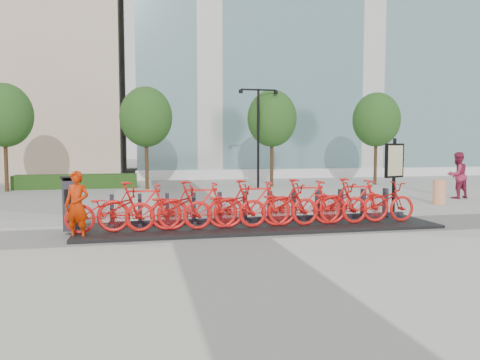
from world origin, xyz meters
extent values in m
plane|color=#A7A8A5|center=(0.00, 0.00, 0.00)|extent=(120.00, 120.00, 0.00)
cube|color=#446C82|center=(14.00, 26.00, 12.00)|extent=(32.00, 16.00, 24.00)
cube|color=#1D4113|center=(-5.00, 13.20, 0.35)|extent=(6.00, 1.20, 0.70)
cylinder|color=#51381B|center=(-8.00, 12.00, 1.50)|extent=(0.18, 0.18, 3.00)
ellipsoid|color=#214818|center=(-8.00, 12.00, 3.60)|extent=(2.60, 2.60, 2.99)
cylinder|color=#51381B|center=(-1.50, 12.00, 1.50)|extent=(0.18, 0.18, 3.00)
ellipsoid|color=#214818|center=(-1.50, 12.00, 3.60)|extent=(2.60, 2.60, 2.99)
cylinder|color=#51381B|center=(5.00, 12.00, 1.50)|extent=(0.18, 0.18, 3.00)
ellipsoid|color=#214818|center=(5.00, 12.00, 3.60)|extent=(2.60, 2.60, 2.99)
cylinder|color=#51381B|center=(11.00, 12.00, 1.50)|extent=(0.18, 0.18, 3.00)
ellipsoid|color=#214818|center=(11.00, 12.00, 3.60)|extent=(2.60, 2.60, 2.99)
cylinder|color=black|center=(4.00, 11.00, 2.50)|extent=(0.12, 0.12, 5.00)
cube|color=black|center=(3.55, 11.00, 4.95)|extent=(0.90, 0.08, 0.08)
cube|color=black|center=(4.45, 11.00, 4.95)|extent=(0.90, 0.08, 0.08)
cylinder|color=black|center=(3.10, 11.00, 4.85)|extent=(0.20, 0.20, 0.18)
cylinder|color=black|center=(4.90, 11.00, 4.85)|extent=(0.20, 0.20, 0.18)
cube|color=black|center=(1.30, 0.30, 0.04)|extent=(9.60, 2.40, 0.08)
imported|color=red|center=(-2.60, -0.05, 0.64)|extent=(2.13, 0.74, 1.12)
imported|color=red|center=(-1.88, -0.05, 0.70)|extent=(2.07, 0.59, 1.24)
imported|color=red|center=(-1.16, -0.05, 0.64)|extent=(2.13, 0.74, 1.12)
imported|color=red|center=(-0.44, -0.05, 0.70)|extent=(2.07, 0.59, 1.24)
imported|color=red|center=(0.28, -0.05, 0.64)|extent=(2.13, 0.74, 1.12)
imported|color=red|center=(1.00, -0.05, 0.70)|extent=(2.07, 0.59, 1.24)
imported|color=red|center=(1.72, -0.05, 0.64)|extent=(2.13, 0.74, 1.12)
imported|color=red|center=(2.44, -0.05, 0.70)|extent=(2.07, 0.59, 1.24)
imported|color=red|center=(3.16, -0.05, 0.64)|extent=(2.13, 0.74, 1.12)
imported|color=red|center=(3.88, -0.05, 0.70)|extent=(2.07, 0.59, 1.24)
imported|color=red|center=(4.60, -0.05, 0.64)|extent=(2.13, 0.74, 1.12)
cube|color=#26252D|center=(-3.57, 0.41, 0.71)|extent=(0.36, 0.31, 1.26)
cube|color=black|center=(-3.57, 0.41, 1.38)|extent=(0.44, 0.37, 0.16)
cube|color=black|center=(-3.57, 0.25, 0.96)|extent=(0.25, 0.03, 0.35)
imported|color=#B42301|center=(-3.33, -0.38, 0.81)|extent=(0.70, 0.59, 1.63)
imported|color=#962342|center=(11.01, 5.14, 0.96)|extent=(1.03, 0.85, 1.92)
cylinder|color=#FF5500|center=(9.09, 3.58, 0.46)|extent=(0.60, 0.60, 0.92)
cylinder|color=black|center=(6.20, 1.89, 1.22)|extent=(0.11, 0.11, 2.44)
cube|color=black|center=(6.20, 1.89, 1.72)|extent=(0.79, 0.38, 1.11)
cube|color=#C6B889|center=(6.20, 1.83, 1.72)|extent=(0.65, 0.26, 0.97)
camera|label=1|loc=(-1.89, -11.82, 2.25)|focal=35.00mm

